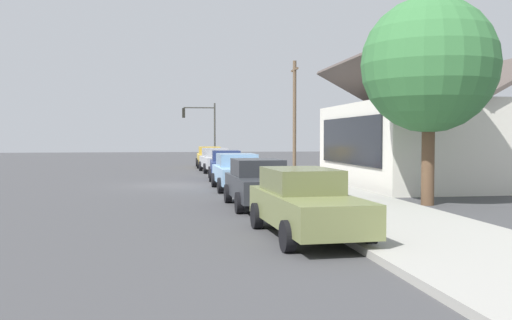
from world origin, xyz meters
TOP-DOWN VIEW (x-y plane):
  - ground_plane at (0.00, 0.00)m, footprint 120.00×120.00m
  - sidewalk_curb at (0.00, 5.60)m, footprint 60.00×4.20m
  - car_mustard at (-15.88, 2.87)m, footprint 4.93×2.14m
  - car_silver at (-9.97, 2.82)m, footprint 4.81×2.08m
  - car_navy at (-3.31, 2.86)m, footprint 4.65×2.12m
  - car_skyblue at (2.68, 2.75)m, footprint 4.72×2.12m
  - car_charcoal at (8.95, 2.70)m, footprint 4.61×2.06m
  - car_olive at (14.69, 2.86)m, footprint 4.98×2.13m
  - storefront_building at (1.75, 11.98)m, footprint 11.08×7.83m
  - shade_tree at (9.39, 8.50)m, footprint 4.62×4.62m
  - traffic_light_main at (-19.95, 2.54)m, footprint 0.37×2.79m
  - utility_pole_wooden at (-9.86, 8.20)m, footprint 1.80×0.24m
  - fire_hydrant_red at (-4.42, 4.20)m, footprint 0.22×0.22m

SIDE VIEW (x-z plane):
  - ground_plane at x=0.00m, z-range 0.00..0.00m
  - sidewalk_curb at x=0.00m, z-range 0.00..0.16m
  - fire_hydrant_red at x=-4.42m, z-range 0.14..0.85m
  - car_navy at x=-3.31m, z-range 0.02..1.61m
  - car_silver at x=-9.97m, z-range 0.02..1.61m
  - car_charcoal at x=8.95m, z-range 0.02..1.61m
  - car_olive at x=14.69m, z-range 0.02..1.61m
  - car_skyblue at x=2.68m, z-range 0.02..1.61m
  - car_mustard at x=-15.88m, z-range 0.02..1.61m
  - storefront_building at x=1.75m, z-range -0.92..5.15m
  - traffic_light_main at x=-19.95m, z-range 0.89..6.09m
  - utility_pole_wooden at x=-9.86m, z-range 0.18..7.68m
  - shade_tree at x=9.39m, z-range 1.22..8.33m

